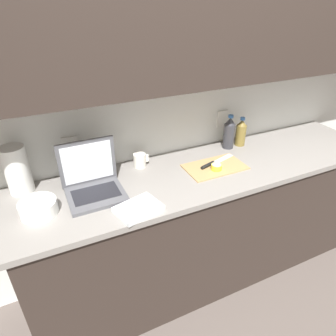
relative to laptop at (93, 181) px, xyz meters
The scene contains 13 objects.
ground_plane 1.24m from the laptop, ahead, with size 12.00×12.00×0.00m, color #564C47.
wall_back 0.95m from the laptop, 13.91° to the left, with size 5.20×0.38×2.60m.
counter_unit 0.92m from the laptop, ahead, with size 2.47×0.61×0.92m.
laptop is the anchor object (origin of this frame).
cutting_board 0.76m from the laptop, ahead, with size 0.38×0.23×0.01m, color tan.
knife 0.75m from the laptop, ahead, with size 0.29×0.12×0.02m.
lemon_half_cut 0.75m from the laptop, ahead, with size 0.07×0.07×0.04m.
bottle_green_soda 1.11m from the laptop, ahead, with size 0.07×0.07×0.21m.
bottle_oil_tall 1.01m from the laptop, ahead, with size 0.08×0.08×0.24m.
measuring_cup 0.37m from the laptop, 25.40° to the left, with size 0.10×0.08×0.09m.
bowl_white 0.30m from the laptop, 165.15° to the right, with size 0.18×0.18×0.07m.
paper_towel_roll 0.40m from the laptop, 153.81° to the left, with size 0.13×0.13×0.27m.
dish_towel 0.32m from the laptop, 58.00° to the right, with size 0.22×0.16×0.02m, color white.
Camera 1 is at (-0.95, -1.37, 1.87)m, focal length 32.00 mm.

